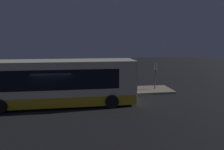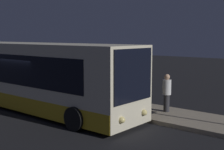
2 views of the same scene
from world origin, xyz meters
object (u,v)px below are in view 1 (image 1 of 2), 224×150
passenger_waiting (122,79)px  suitcase (99,87)px  sign_post (156,73)px  passenger_boarding (92,80)px  bus_lead (57,83)px

passenger_waiting → suitcase: 2.24m
suitcase → sign_post: sign_post is taller
sign_post → passenger_waiting: bearing=173.8°
passenger_boarding → sign_post: bearing=92.4°
bus_lead → passenger_waiting: size_ratio=6.55×
passenger_boarding → sign_post: sign_post is taller
passenger_boarding → passenger_waiting: size_ratio=0.99×
suitcase → sign_post: (5.23, 0.06, 1.15)m
passenger_waiting → suitcase: bearing=120.4°
suitcase → passenger_waiting: bearing=10.6°
bus_lead → suitcase: size_ratio=11.47×
passenger_boarding → suitcase: size_ratio=1.74×
bus_lead → passenger_boarding: size_ratio=6.61×
sign_post → passenger_boarding: bearing=177.2°
passenger_boarding → sign_post: size_ratio=0.70×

